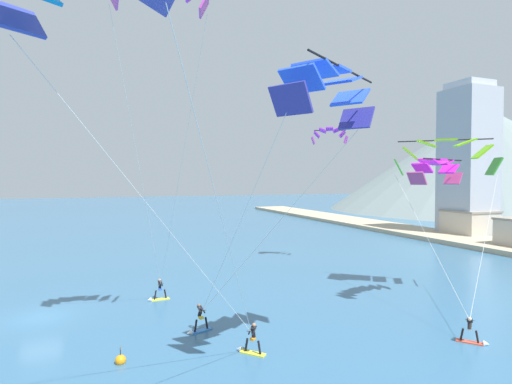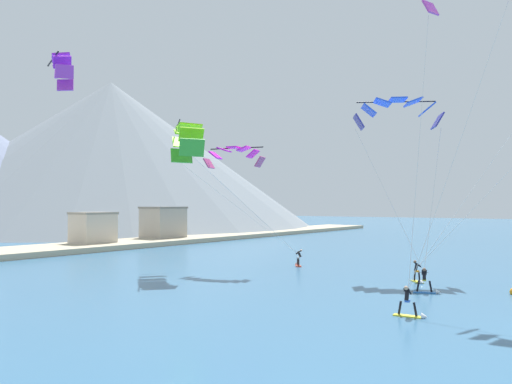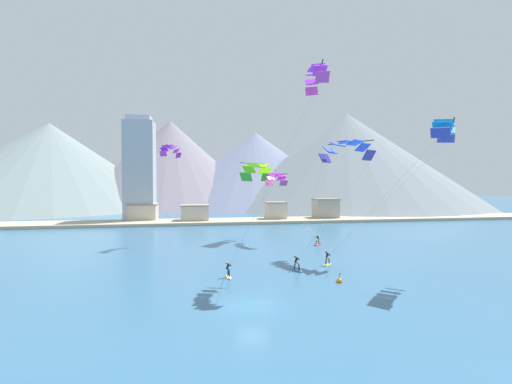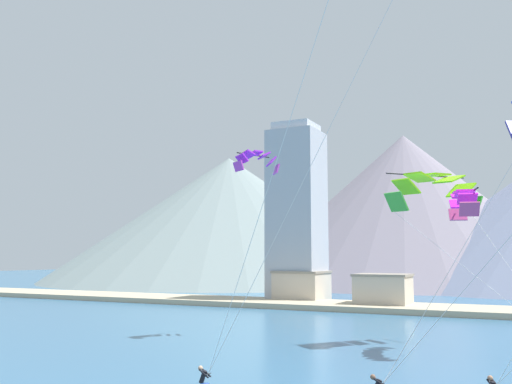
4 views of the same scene
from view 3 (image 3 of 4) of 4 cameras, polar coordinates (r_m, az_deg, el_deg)
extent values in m
plane|color=#336084|center=(28.26, -0.71, -18.44)|extent=(400.00, 400.00, 0.00)
cube|color=yellow|center=(41.81, 11.82, -11.78)|extent=(1.36, 1.30, 0.07)
cylinder|color=black|center=(42.07, 12.07, -11.15)|extent=(0.26, 0.25, 0.72)
cylinder|color=black|center=(41.37, 11.58, -11.36)|extent=(0.26, 0.25, 0.72)
cube|color=orange|center=(41.63, 11.83, -10.72)|extent=(0.38, 0.38, 0.12)
cylinder|color=black|center=(41.59, 11.76, -10.27)|extent=(0.39, 0.40, 0.61)
cylinder|color=black|center=(41.62, 11.96, -10.02)|extent=(0.41, 0.44, 0.40)
cylinder|color=black|center=(41.41, 11.81, -10.08)|extent=(0.41, 0.44, 0.40)
cylinder|color=black|center=(41.44, 12.11, -10.11)|extent=(0.41, 0.37, 0.03)
sphere|color=#9E7051|center=(41.55, 11.65, -9.73)|extent=(0.22, 0.22, 0.22)
cone|color=white|center=(41.04, 11.28, -11.94)|extent=(0.46, 0.47, 0.36)
cube|color=yellow|center=(35.96, -4.59, -13.97)|extent=(0.54, 1.47, 0.07)
cylinder|color=black|center=(36.24, -4.69, -13.21)|extent=(0.14, 0.25, 0.72)
cylinder|color=black|center=(35.48, -4.48, -13.53)|extent=(0.14, 0.25, 0.72)
cube|color=blue|center=(35.76, -4.59, -12.76)|extent=(0.32, 0.25, 0.12)
cylinder|color=black|center=(35.67, -4.74, -12.26)|extent=(0.41, 0.24, 0.61)
cylinder|color=black|center=(35.75, -4.60, -11.94)|extent=(0.52, 0.12, 0.40)
cylinder|color=black|center=(35.53, -4.54, -12.02)|extent=(0.52, 0.12, 0.40)
cylinder|color=black|center=(35.68, -4.28, -12.01)|extent=(0.07, 0.52, 0.03)
sphere|color=tan|center=(35.56, -4.96, -11.67)|extent=(0.22, 0.22, 0.22)
cone|color=white|center=(35.12, -4.35, -14.24)|extent=(0.38, 0.33, 0.36)
cube|color=#337FDB|center=(38.75, 6.83, -12.83)|extent=(0.88, 1.50, 0.07)
cylinder|color=black|center=(38.97, 6.49, -12.14)|extent=(0.20, 0.27, 0.75)
cylinder|color=black|center=(38.34, 7.18, -12.37)|extent=(0.20, 0.27, 0.75)
cube|color=yellow|center=(38.56, 6.84, -11.67)|extent=(0.37, 0.33, 0.12)
cylinder|color=black|center=(38.42, 6.71, -11.20)|extent=(0.49, 0.35, 0.63)
cylinder|color=black|center=(38.54, 6.73, -10.89)|extent=(0.53, 0.25, 0.41)
cylinder|color=black|center=(38.35, 6.94, -10.95)|extent=(0.53, 0.25, 0.41)
cylinder|color=black|center=(38.55, 7.06, -10.93)|extent=(0.20, 0.50, 0.03)
sphere|color=brown|center=(38.25, 6.51, -10.67)|extent=(0.23, 0.23, 0.23)
cone|color=white|center=(38.05, 7.61, -13.00)|extent=(0.44, 0.40, 0.36)
cube|color=#E54C33|center=(54.25, 10.19, -8.68)|extent=(1.39, 1.26, 0.07)
cylinder|color=black|center=(53.85, 9.98, -8.34)|extent=(0.26, 0.24, 0.71)
cylinder|color=black|center=(54.52, 10.41, -8.21)|extent=(0.26, 0.24, 0.71)
cube|color=white|center=(54.12, 10.20, -7.87)|extent=(0.36, 0.37, 0.12)
cylinder|color=black|center=(54.01, 10.31, -7.54)|extent=(0.45, 0.48, 0.60)
cylinder|color=black|center=(53.93, 10.15, -7.37)|extent=(0.39, 0.44, 0.39)
cylinder|color=black|center=(54.13, 10.28, -7.34)|extent=(0.39, 0.44, 0.39)
cylinder|color=black|center=(54.13, 10.05, -7.37)|extent=(0.42, 0.36, 0.03)
sphere|color=beige|center=(53.86, 10.47, -7.18)|extent=(0.22, 0.22, 0.22)
cone|color=white|center=(54.98, 10.66, -8.47)|extent=(0.46, 0.47, 0.36)
cube|color=#2F3BA0|center=(40.53, 29.09, 7.79)|extent=(1.69, 1.49, 0.99)
cube|color=#0E81CA|center=(39.95, 29.12, 8.91)|extent=(1.81, 1.67, 0.84)
cube|color=#0E81CA|center=(39.16, 29.08, 9.73)|extent=(1.87, 1.79, 0.59)
cube|color=#0E81CA|center=(38.24, 28.98, 10.18)|extent=(1.86, 1.84, 0.28)
cube|color=#0E81CA|center=(37.28, 28.81, 10.16)|extent=(1.81, 1.85, 0.59)
cube|color=#0E81CA|center=(36.37, 28.60, 9.66)|extent=(1.70, 1.79, 0.84)
cube|color=#2F3BA0|center=(35.62, 28.36, 8.69)|extent=(1.53, 1.67, 0.99)
cylinder|color=black|center=(38.17, 30.06, 10.07)|extent=(3.27, 4.12, 0.10)
cylinder|color=silver|center=(40.17, 20.54, -1.57)|extent=(10.24, 6.03, 12.49)
cylinder|color=silver|center=(37.54, 19.55, -1.77)|extent=(6.48, 9.95, 12.49)
cube|color=#C23FAA|center=(39.17, 9.26, 16.27)|extent=(1.37, 0.90, 1.09)
cube|color=#AA31E5|center=(38.78, 9.29, 17.66)|extent=(1.41, 1.14, 0.94)
cube|color=#AA31E5|center=(38.10, 9.46, 18.79)|extent=(1.44, 1.25, 0.66)
cube|color=#AA31E5|center=(37.21, 9.76, 19.52)|extent=(1.45, 1.22, 0.30)
cube|color=#AA31E5|center=(36.22, 10.15, 19.71)|extent=(1.44, 1.13, 0.66)
cube|color=#AA31E5|center=(35.26, 10.60, 19.31)|extent=(1.42, 0.91, 0.94)
cube|color=#C23FAA|center=(34.47, 11.02, 18.31)|extent=(1.38, 0.58, 1.09)
cylinder|color=black|center=(37.36, 10.70, 19.57)|extent=(1.40, 4.96, 0.10)
cylinder|color=silver|center=(36.13, 2.77, 2.44)|extent=(9.12, 1.56, 17.86)
cylinder|color=silver|center=(33.46, 3.18, 2.51)|extent=(8.46, 3.83, 17.86)
cube|color=navy|center=(46.46, 11.42, 5.54)|extent=(1.95, 1.63, 1.25)
cube|color=blue|center=(46.04, 12.27, 6.81)|extent=(2.12, 1.91, 0.99)
cube|color=blue|center=(45.43, 13.43, 7.70)|extent=(2.23, 2.07, 0.61)
cube|color=blue|center=(44.70, 14.77, 8.08)|extent=(2.25, 2.09, 0.15)
cube|color=blue|center=(43.95, 16.15, 7.89)|extent=(2.24, 2.05, 0.61)
cube|color=blue|center=(43.25, 17.39, 7.12)|extent=(2.14, 1.87, 0.99)
cube|color=navy|center=(42.70, 18.33, 5.84)|extent=(1.98, 1.58, 1.25)
cylinder|color=black|center=(45.37, 15.37, 7.96)|extent=(3.61, 5.80, 0.10)
cylinder|color=silver|center=(42.15, 9.30, -2.32)|extent=(5.67, 7.51, 11.00)
cylinder|color=silver|center=(39.92, 13.17, -2.55)|extent=(9.27, 1.38, 11.00)
cube|color=green|center=(54.66, -1.68, 2.57)|extent=(2.05, 1.99, 1.49)
cube|color=#8BE810|center=(55.43, -1.14, 3.78)|extent=(2.33, 2.30, 1.21)
cube|color=#8BE810|center=(56.53, -0.45, 4.52)|extent=(2.52, 2.48, 0.78)
cube|color=#8BE810|center=(57.80, 0.28, 4.73)|extent=(2.58, 2.50, 0.24)
cube|color=#8BE810|center=(59.07, 0.96, 4.40)|extent=(2.56, 2.42, 0.78)
cube|color=#8BE810|center=(60.17, 1.49, 3.60)|extent=(2.42, 2.19, 1.21)
cube|color=green|center=(60.97, 1.83, 2.47)|extent=(2.17, 1.84, 1.49)
cylinder|color=black|center=(58.26, -0.52, 4.76)|extent=(5.03, 5.54, 0.10)
cylinder|color=silver|center=(53.81, 4.06, -2.76)|extent=(10.72, 3.62, 8.66)
cylinder|color=silver|center=(57.34, 5.72, -2.50)|extent=(5.85, 9.67, 8.66)
cube|color=#BE417B|center=(57.05, 2.18, 1.55)|extent=(1.38, 0.96, 0.93)
cube|color=#F11DDE|center=(56.47, 2.48, 2.30)|extent=(1.44, 1.18, 0.73)
cube|color=#F11DDE|center=(55.70, 2.89, 2.80)|extent=(1.47, 1.30, 0.45)
cube|color=#F11DDE|center=(54.84, 3.36, 2.99)|extent=(1.48, 1.32, 0.12)
cube|color=#F11DDE|center=(53.98, 3.85, 2.83)|extent=(1.47, 1.30, 0.45)
cube|color=#F11DDE|center=(53.22, 4.29, 2.34)|extent=(1.44, 1.18, 0.73)
cube|color=#BE417B|center=(52.63, 4.64, 1.55)|extent=(1.38, 0.96, 0.93)
cylinder|color=black|center=(55.11, 3.88, 2.98)|extent=(1.45, 5.04, 0.10)
cube|color=#B33ABA|center=(53.33, -15.19, 6.20)|extent=(1.17, 0.73, 0.89)
cube|color=#9B23D6|center=(53.78, -15.04, 6.89)|extent=(1.30, 1.00, 0.84)
cube|color=#9B23D6|center=(54.38, -14.68, 7.32)|extent=(1.35, 1.19, 0.64)
cube|color=#9B23D6|center=(55.03, -14.19, 7.42)|extent=(1.35, 1.29, 0.33)
cube|color=#9B23D6|center=(55.60, -13.66, 7.20)|extent=(1.29, 1.31, 0.64)
cube|color=#9B23D6|center=(56.01, -13.17, 6.69)|extent=(1.16, 1.24, 0.84)
cube|color=#B33ABA|center=(56.18, -12.80, 5.98)|extent=(0.98, 1.04, 0.89)
cylinder|color=black|center=(55.31, -14.58, 7.29)|extent=(1.48, 3.40, 0.10)
sphere|color=orange|center=(35.14, 13.72, -14.18)|extent=(0.56, 0.56, 0.56)
cylinder|color=black|center=(35.01, 13.72, -13.39)|extent=(0.04, 0.04, 0.44)
cube|color=orange|center=(35.00, 13.86, -13.10)|extent=(0.18, 0.01, 0.12)
cube|color=tan|center=(82.60, -6.66, -4.91)|extent=(180.00, 10.00, 0.70)
cube|color=beige|center=(85.47, 3.28, -3.38)|extent=(5.04, 4.07, 4.57)
cube|color=gray|center=(85.29, 3.29, -1.75)|extent=(5.24, 4.24, 0.30)
cube|color=beige|center=(88.30, -18.21, -3.41)|extent=(6.40, 6.63, 4.21)
cube|color=gray|center=(88.13, -18.22, -1.95)|extent=(6.65, 6.90, 0.30)
cube|color=#A89E8E|center=(89.58, 11.51, -2.96)|extent=(5.86, 4.74, 5.26)
cube|color=slate|center=(89.41, 11.52, -1.18)|extent=(6.10, 4.93, 0.30)
cube|color=beige|center=(83.45, -10.14, -3.69)|extent=(6.41, 5.34, 4.07)
cube|color=gray|center=(83.28, -10.14, -2.19)|extent=(6.67, 5.56, 0.30)
cube|color=#A8ADB7|center=(88.56, -18.78, 3.18)|extent=(7.00, 7.00, 24.52)
cube|color=silver|center=(89.86, -18.85, 11.40)|extent=(5.60, 5.60, 1.20)
cone|color=slate|center=(151.16, -0.14, 3.94)|extent=(88.37, 88.37, 31.77)
cone|color=gray|center=(154.01, -31.14, 3.82)|extent=(95.04, 95.04, 32.57)
cone|color=gray|center=(150.01, -14.04, 4.67)|extent=(80.54, 80.54, 35.73)
cone|color=slate|center=(144.97, 14.81, 5.18)|extent=(104.45, 104.45, 37.77)
camera|label=1|loc=(46.24, 39.69, 1.06)|focal=28.00mm
camera|label=2|loc=(34.57, -51.24, -5.36)|focal=35.00mm
camera|label=4|loc=(20.81, 45.60, -7.33)|focal=40.00mm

